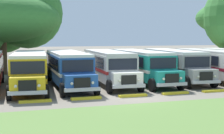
# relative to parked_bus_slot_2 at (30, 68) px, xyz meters

# --- Properties ---
(ground_plane) EXTENTS (220.00, 220.00, 0.00)m
(ground_plane) POSITION_rel_parked_bus_slot_2_xyz_m (6.49, -6.03, -1.58)
(ground_plane) COLOR slate
(foreground_grass_strip) EXTENTS (80.00, 11.45, 0.01)m
(foreground_grass_strip) POSITION_rel_parked_bus_slot_2_xyz_m (6.49, -13.76, -1.58)
(foreground_grass_strip) COLOR olive
(foreground_grass_strip) RESTS_ON ground_plane
(parked_bus_slot_2) EXTENTS (3.40, 10.95, 2.82)m
(parked_bus_slot_2) POSITION_rel_parked_bus_slot_2_xyz_m (0.00, 0.00, 0.00)
(parked_bus_slot_2) COLOR yellow
(parked_bus_slot_2) RESTS_ON ground_plane
(parked_bus_slot_3) EXTENTS (2.70, 10.84, 2.82)m
(parked_bus_slot_3) POSITION_rel_parked_bus_slot_2_xyz_m (3.07, 0.21, 0.00)
(parked_bus_slot_3) COLOR #23519E
(parked_bus_slot_3) RESTS_ON ground_plane
(parked_bus_slot_4) EXTENTS (2.99, 10.88, 2.82)m
(parked_bus_slot_4) POSITION_rel_parked_bus_slot_2_xyz_m (6.67, 0.65, 0.00)
(parked_bus_slot_4) COLOR silver
(parked_bus_slot_4) RESTS_ON ground_plane
(parked_bus_slot_5) EXTENTS (2.82, 10.86, 2.82)m
(parked_bus_slot_5) POSITION_rel_parked_bus_slot_2_xyz_m (9.70, 0.53, 0.00)
(parked_bus_slot_5) COLOR teal
(parked_bus_slot_5) RESTS_ON ground_plane
(parked_bus_slot_6) EXTENTS (3.15, 10.90, 2.82)m
(parked_bus_slot_6) POSITION_rel_parked_bus_slot_2_xyz_m (13.16, 0.86, 0.00)
(parked_bus_slot_6) COLOR #9E9993
(parked_bus_slot_6) RESTS_ON ground_plane
(parked_bus_slot_7) EXTENTS (3.09, 10.89, 2.82)m
(parked_bus_slot_7) POSITION_rel_parked_bus_slot_2_xyz_m (16.38, -0.06, 0.00)
(parked_bus_slot_7) COLOR silver
(parked_bus_slot_7) RESTS_ON ground_plane
(curb_wheelstop_2) EXTENTS (2.00, 0.36, 0.15)m
(curb_wheelstop_2) POSITION_rel_parked_bus_slot_2_xyz_m (-0.00, -5.82, -1.51)
(curb_wheelstop_2) COLOR yellow
(curb_wheelstop_2) RESTS_ON ground_plane
(curb_wheelstop_3) EXTENTS (2.00, 0.36, 0.15)m
(curb_wheelstop_3) POSITION_rel_parked_bus_slot_2_xyz_m (3.25, -5.82, -1.51)
(curb_wheelstop_3) COLOR yellow
(curb_wheelstop_3) RESTS_ON ground_plane
(curb_wheelstop_4) EXTENTS (2.00, 0.36, 0.15)m
(curb_wheelstop_4) POSITION_rel_parked_bus_slot_2_xyz_m (6.49, -5.82, -1.51)
(curb_wheelstop_4) COLOR yellow
(curb_wheelstop_4) RESTS_ON ground_plane
(curb_wheelstop_5) EXTENTS (2.00, 0.36, 0.15)m
(curb_wheelstop_5) POSITION_rel_parked_bus_slot_2_xyz_m (9.74, -5.82, -1.51)
(curb_wheelstop_5) COLOR yellow
(curb_wheelstop_5) RESTS_ON ground_plane
(curb_wheelstop_6) EXTENTS (2.00, 0.36, 0.15)m
(curb_wheelstop_6) POSITION_rel_parked_bus_slot_2_xyz_m (12.99, -5.82, -1.51)
(curb_wheelstop_6) COLOR yellow
(curb_wheelstop_6) RESTS_ON ground_plane
(broad_shade_tree) EXTENTS (13.57, 13.19, 10.70)m
(broad_shade_tree) POSITION_rel_parked_bus_slot_2_xyz_m (-2.29, 11.21, 4.45)
(broad_shade_tree) COLOR brown
(broad_shade_tree) RESTS_ON ground_plane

